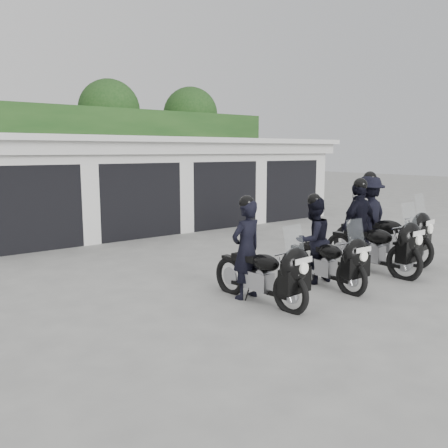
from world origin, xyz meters
TOP-DOWN VIEW (x-y plane):
  - ground at (0.00, 0.00)m, footprint 80.00×80.00m
  - garage_block at (-0.00, 8.06)m, footprint 16.40×6.80m
  - background_vegetation at (0.37, 12.92)m, footprint 20.00×3.90m
  - police_bike_a at (-1.28, -1.05)m, footprint 0.73×2.14m
  - police_bike_b at (0.36, -0.97)m, footprint 0.85×2.07m
  - police_bike_c at (1.97, -0.86)m, footprint 1.13×2.35m
  - police_bike_d at (2.99, -0.38)m, footprint 1.37×2.45m

SIDE VIEW (x-z plane):
  - ground at x=0.00m, z-range 0.00..0.00m
  - police_bike_a at x=-1.28m, z-range -0.19..1.67m
  - police_bike_b at x=0.36m, z-range -0.14..1.66m
  - police_bike_c at x=1.97m, z-range -0.16..1.89m
  - police_bike_d at x=2.99m, z-range -0.16..1.98m
  - garage_block at x=0.00m, z-range -0.06..2.90m
  - background_vegetation at x=0.37m, z-range -0.13..5.67m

